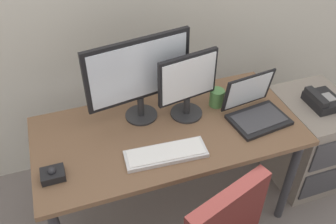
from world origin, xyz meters
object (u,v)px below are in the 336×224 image
desk_phone (322,100)px  trackball_mouse (53,174)px  file_cabinet (307,140)px  coffee_mug (217,98)px  monitor_side (188,83)px  monitor_main (139,74)px  laptop (255,109)px  keyboard (166,154)px

desk_phone → trackball_mouse: size_ratio=1.82×
file_cabinet → desk_phone: size_ratio=3.19×
trackball_mouse → coffee_mug: (0.96, 0.25, 0.03)m
trackball_mouse → monitor_side: bearing=16.9°
monitor_main → monitor_side: bearing=-14.9°
monitor_main → coffee_mug: (0.44, -0.04, -0.23)m
laptop → coffee_mug: laptop is taller
monitor_main → laptop: monitor_main is taller
file_cabinet → monitor_side: size_ratio=1.66×
coffee_mug → monitor_main: bearing=174.4°
file_cabinet → laptop: bearing=-175.0°
keyboard → coffee_mug: (0.41, 0.29, 0.04)m
laptop → trackball_mouse: size_ratio=3.09×
keyboard → laptop: laptop is taller
monitor_side → keyboard: bearing=-128.7°
desk_phone → keyboard: 1.07m
file_cabinet → laptop: size_ratio=1.87×
keyboard → trackball_mouse: trackball_mouse is taller
desk_phone → laptop: bearing=-176.8°
file_cabinet → monitor_side: bearing=173.4°
desk_phone → laptop: size_ratio=0.59×
file_cabinet → laptop: (-0.50, -0.04, 0.44)m
desk_phone → keyboard: keyboard is taller
desk_phone → laptop: (-0.49, -0.03, 0.09)m
keyboard → trackball_mouse: bearing=176.0°
monitor_side → keyboard: (-0.21, -0.27, -0.20)m
monitor_main → trackball_mouse: size_ratio=5.23×
desk_phone → keyboard: bearing=-171.7°
laptop → monitor_side: bearing=157.9°
monitor_main → coffee_mug: bearing=-5.6°
monitor_side → laptop: bearing=-22.1°
trackball_mouse → laptop: bearing=4.5°
laptop → trackball_mouse: laptop is taller
keyboard → laptop: size_ratio=1.23×
file_cabinet → desk_phone: desk_phone is taller
monitor_main → monitor_side: (0.25, -0.07, -0.07)m
trackball_mouse → monitor_main: bearing=30.0°
keyboard → trackball_mouse: size_ratio=3.80×
file_cabinet → coffee_mug: (-0.65, 0.12, 0.44)m
keyboard → monitor_side: bearing=51.3°
file_cabinet → trackball_mouse: (-1.61, -0.13, 0.41)m
file_cabinet → monitor_main: size_ratio=1.11×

